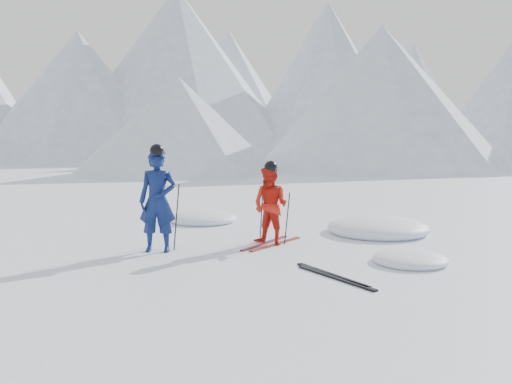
% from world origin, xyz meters
% --- Properties ---
extents(ground, '(160.00, 160.00, 0.00)m').
position_xyz_m(ground, '(0.00, 0.00, 0.00)').
color(ground, white).
rests_on(ground, ground).
extents(skier_blue, '(0.82, 0.68, 1.92)m').
position_xyz_m(skier_blue, '(-3.45, -0.46, 0.96)').
color(skier_blue, '#0C1B4D').
rests_on(skier_blue, ground).
extents(skier_red, '(0.86, 0.73, 1.57)m').
position_xyz_m(skier_red, '(-1.75, 0.98, 0.79)').
color(skier_red, red).
rests_on(skier_red, ground).
extents(pole_blue_left, '(0.13, 0.09, 1.27)m').
position_xyz_m(pole_blue_left, '(-3.75, -0.31, 0.64)').
color(pole_blue_left, black).
rests_on(pole_blue_left, ground).
extents(pole_blue_right, '(0.13, 0.08, 1.27)m').
position_xyz_m(pole_blue_right, '(-3.20, -0.21, 0.64)').
color(pole_blue_right, black).
rests_on(pole_blue_right, ground).
extents(pole_red_left, '(0.11, 0.09, 1.05)m').
position_xyz_m(pole_red_left, '(-2.05, 1.23, 0.52)').
color(pole_red_left, black).
rests_on(pole_red_left, ground).
extents(pole_red_right, '(0.11, 0.08, 1.05)m').
position_xyz_m(pole_red_right, '(-1.45, 1.13, 0.52)').
color(pole_red_right, black).
rests_on(pole_red_right, ground).
extents(ski_worn_left, '(0.36, 1.69, 0.03)m').
position_xyz_m(ski_worn_left, '(-1.87, 0.98, 0.01)').
color(ski_worn_left, black).
rests_on(ski_worn_left, ground).
extents(ski_worn_right, '(0.47, 1.68, 0.03)m').
position_xyz_m(ski_worn_right, '(-1.63, 0.98, 0.01)').
color(ski_worn_right, black).
rests_on(ski_worn_right, ground).
extents(ski_loose_a, '(1.43, 1.07, 0.03)m').
position_xyz_m(ski_loose_a, '(0.01, -0.92, 0.01)').
color(ski_loose_a, black).
rests_on(ski_loose_a, ground).
extents(ski_loose_b, '(1.46, 1.02, 0.03)m').
position_xyz_m(ski_loose_b, '(0.11, -1.07, 0.01)').
color(ski_loose_b, black).
rests_on(ski_loose_b, ground).
extents(snow_lumps, '(6.89, 4.42, 0.49)m').
position_xyz_m(snow_lumps, '(-1.05, 2.75, 0.00)').
color(snow_lumps, white).
rests_on(snow_lumps, ground).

